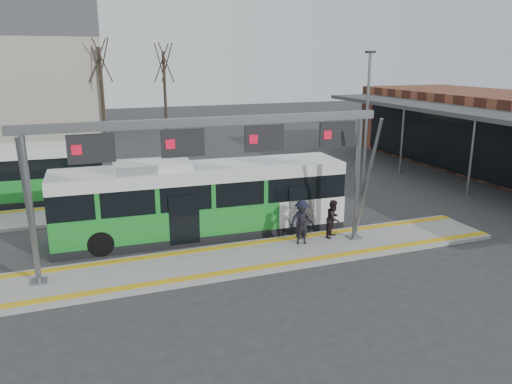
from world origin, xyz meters
The scene contains 13 objects.
ground centered at (0.00, 0.00, 0.00)m, with size 120.00×120.00×0.00m, color #2D2D30.
platform_main centered at (0.00, 0.00, 0.07)m, with size 22.00×3.00×0.15m, color gray.
platform_second centered at (-4.00, 8.00, 0.07)m, with size 20.00×3.00×0.15m, color gray.
tactile_main centered at (0.00, 0.00, 0.16)m, with size 22.00×2.65×0.02m.
tactile_second centered at (-4.00, 9.15, 0.16)m, with size 20.00×0.35×0.02m.
gantry centered at (-0.35, 0.25, 4.30)m, with size 13.00×1.68×5.20m.
hero_bus centered at (-0.17, 3.27, 1.51)m, with size 12.12×3.05×3.31m.
passenger_a centered at (3.19, 0.47, 0.93)m, with size 0.57×0.37×1.56m, color black.
passenger_b centered at (4.73, 0.72, 0.93)m, with size 0.76×0.59×1.57m, color black.
passenger_c centered at (3.40, 0.97, 0.96)m, with size 1.05×0.60×1.62m, color black.
tree_left centered at (-2.18, 29.65, 7.01)m, with size 1.40×1.40×9.24m.
tree_mid centered at (3.70, 31.89, 6.75)m, with size 1.40×1.40×8.89m.
lamp_east centered at (9.74, 6.42, 4.07)m, with size 0.50×0.25×7.65m.
Camera 1 is at (-5.07, -16.41, 7.36)m, focal length 35.00 mm.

